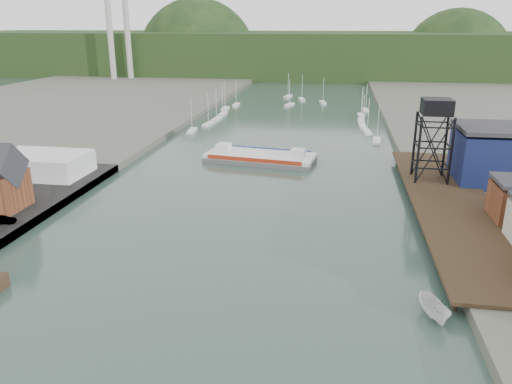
% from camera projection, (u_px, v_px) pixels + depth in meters
% --- Properties ---
extents(ground, '(600.00, 600.00, 0.00)m').
position_uv_depth(ground, '(167.00, 346.00, 51.86)').
color(ground, '#2B433A').
rests_on(ground, ground).
extents(east_pier, '(14.00, 70.00, 2.45)m').
position_uv_depth(east_pier, '(452.00, 203.00, 87.62)').
color(east_pier, black).
rests_on(east_pier, ground).
extents(white_shed, '(18.00, 12.00, 4.50)m').
position_uv_depth(white_shed, '(43.00, 164.00, 104.06)').
color(white_shed, silver).
rests_on(white_shed, west_quay).
extents(lift_tower, '(6.50, 6.50, 16.00)m').
position_uv_depth(lift_tower, '(436.00, 112.00, 95.64)').
color(lift_tower, black).
rests_on(lift_tower, east_pier).
extents(blue_shed, '(20.50, 14.50, 11.30)m').
position_uv_depth(blue_shed, '(509.00, 156.00, 97.98)').
color(blue_shed, '#0C1B38').
rests_on(blue_shed, east_land).
extents(marina_sailboats, '(57.71, 92.65, 0.90)m').
position_uv_depth(marina_sailboats, '(292.00, 114.00, 181.08)').
color(marina_sailboats, silver).
rests_on(marina_sailboats, ground).
extents(smokestacks, '(11.20, 8.20, 60.00)m').
position_uv_depth(smokestacks, '(118.00, 26.00, 275.60)').
color(smokestacks, '#A7A7A2').
rests_on(smokestacks, ground).
extents(distant_hills, '(500.00, 120.00, 80.00)m').
position_uv_depth(distant_hills, '(309.00, 57.00, 330.64)').
color(distant_hills, black).
rests_on(distant_hills, ground).
extents(chain_ferry, '(27.27, 14.08, 3.75)m').
position_uv_depth(chain_ferry, '(260.00, 157.00, 120.52)').
color(chain_ferry, '#555558').
rests_on(chain_ferry, ground).
extents(motorboat, '(3.78, 6.36, 2.31)m').
position_uv_depth(motorboat, '(434.00, 310.00, 56.30)').
color(motorboat, silver).
rests_on(motorboat, ground).
extents(car_west_b, '(4.04, 2.46, 1.26)m').
position_uv_depth(car_west_b, '(3.00, 220.00, 78.95)').
color(car_west_b, '#999999').
rests_on(car_west_b, west_quay).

